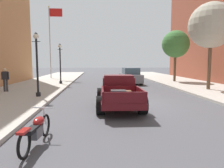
{
  "coord_description": "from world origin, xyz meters",
  "views": [
    {
      "loc": [
        -1.91,
        -10.56,
        2.22
      ],
      "look_at": [
        -1.06,
        0.68,
        1.0
      ],
      "focal_mm": 32.38,
      "sensor_mm": 36.0,
      "label": 1
    }
  ],
  "objects_px": {
    "car_background_grey": "(130,76)",
    "street_tree_nearest": "(211,26)",
    "motorcycle_parked": "(36,130)",
    "pedestrian_sidewalk_left": "(5,78)",
    "street_tree_second": "(176,44)",
    "street_lamp_far": "(60,60)",
    "hotrod_truck_maroon": "(118,92)",
    "flagpole": "(52,34)",
    "street_lamp_near": "(37,59)"
  },
  "relations": [
    {
      "from": "street_lamp_near",
      "to": "street_lamp_far",
      "type": "relative_size",
      "value": 1.0
    },
    {
      "from": "hotrod_truck_maroon",
      "to": "street_tree_nearest",
      "type": "distance_m",
      "value": 9.83
    },
    {
      "from": "pedestrian_sidewalk_left",
      "to": "street_lamp_far",
      "type": "relative_size",
      "value": 0.43
    },
    {
      "from": "street_lamp_near",
      "to": "street_tree_nearest",
      "type": "height_order",
      "value": "street_tree_nearest"
    },
    {
      "from": "car_background_grey",
      "to": "street_tree_nearest",
      "type": "height_order",
      "value": "street_tree_nearest"
    },
    {
      "from": "hotrod_truck_maroon",
      "to": "street_tree_second",
      "type": "xyz_separation_m",
      "value": [
        7.4,
        11.4,
        3.37
      ]
    },
    {
      "from": "street_tree_nearest",
      "to": "pedestrian_sidewalk_left",
      "type": "bearing_deg",
      "value": -179.85
    },
    {
      "from": "street_lamp_near",
      "to": "street_tree_second",
      "type": "height_order",
      "value": "street_tree_second"
    },
    {
      "from": "pedestrian_sidewalk_left",
      "to": "street_lamp_far",
      "type": "height_order",
      "value": "street_lamp_far"
    },
    {
      "from": "hotrod_truck_maroon",
      "to": "street_tree_second",
      "type": "relative_size",
      "value": 0.91
    },
    {
      "from": "flagpole",
      "to": "pedestrian_sidewalk_left",
      "type": "bearing_deg",
      "value": -93.34
    },
    {
      "from": "car_background_grey",
      "to": "pedestrian_sidewalk_left",
      "type": "xyz_separation_m",
      "value": [
        -9.94,
        -5.86,
        0.32
      ]
    },
    {
      "from": "hotrod_truck_maroon",
      "to": "street_tree_nearest",
      "type": "relative_size",
      "value": 0.77
    },
    {
      "from": "street_tree_second",
      "to": "street_tree_nearest",
      "type": "bearing_deg",
      "value": -89.28
    },
    {
      "from": "hotrod_truck_maroon",
      "to": "pedestrian_sidewalk_left",
      "type": "bearing_deg",
      "value": 147.62
    },
    {
      "from": "motorcycle_parked",
      "to": "car_background_grey",
      "type": "bearing_deg",
      "value": 71.56
    },
    {
      "from": "hotrod_truck_maroon",
      "to": "street_tree_second",
      "type": "height_order",
      "value": "street_tree_second"
    },
    {
      "from": "street_lamp_far",
      "to": "flagpole",
      "type": "relative_size",
      "value": 0.42
    },
    {
      "from": "flagpole",
      "to": "street_lamp_far",
      "type": "bearing_deg",
      "value": -72.39
    },
    {
      "from": "street_lamp_far",
      "to": "car_background_grey",
      "type": "bearing_deg",
      "value": 6.37
    },
    {
      "from": "street_lamp_near",
      "to": "street_tree_nearest",
      "type": "relative_size",
      "value": 0.59
    },
    {
      "from": "pedestrian_sidewalk_left",
      "to": "street_lamp_near",
      "type": "height_order",
      "value": "street_lamp_near"
    },
    {
      "from": "flagpole",
      "to": "street_tree_second",
      "type": "xyz_separation_m",
      "value": [
        14.22,
        -5.56,
        -1.64
      ]
    },
    {
      "from": "street_lamp_near",
      "to": "street_lamp_far",
      "type": "xyz_separation_m",
      "value": [
        0.07,
        7.39,
        0.0
      ]
    },
    {
      "from": "pedestrian_sidewalk_left",
      "to": "street_tree_second",
      "type": "height_order",
      "value": "street_tree_second"
    },
    {
      "from": "pedestrian_sidewalk_left",
      "to": "street_lamp_far",
      "type": "distance_m",
      "value": 6.03
    },
    {
      "from": "car_background_grey",
      "to": "flagpole",
      "type": "xyz_separation_m",
      "value": [
        -9.23,
        6.33,
        5.0
      ]
    },
    {
      "from": "street_tree_nearest",
      "to": "street_tree_second",
      "type": "relative_size",
      "value": 1.19
    },
    {
      "from": "motorcycle_parked",
      "to": "flagpole",
      "type": "bearing_deg",
      "value": 100.81
    },
    {
      "from": "motorcycle_parked",
      "to": "street_lamp_far",
      "type": "bearing_deg",
      "value": 97.36
    },
    {
      "from": "hotrod_truck_maroon",
      "to": "pedestrian_sidewalk_left",
      "type": "relative_size",
      "value": 3.01
    },
    {
      "from": "motorcycle_parked",
      "to": "street_lamp_far",
      "type": "height_order",
      "value": "street_lamp_far"
    },
    {
      "from": "car_background_grey",
      "to": "street_tree_second",
      "type": "xyz_separation_m",
      "value": [
        4.99,
        0.76,
        3.36
      ]
    },
    {
      "from": "motorcycle_parked",
      "to": "street_lamp_near",
      "type": "bearing_deg",
      "value": 105.25
    },
    {
      "from": "pedestrian_sidewalk_left",
      "to": "street_tree_second",
      "type": "distance_m",
      "value": 16.62
    },
    {
      "from": "hotrod_truck_maroon",
      "to": "street_tree_second",
      "type": "bearing_deg",
      "value": 57.02
    },
    {
      "from": "street_lamp_far",
      "to": "street_tree_nearest",
      "type": "relative_size",
      "value": 0.59
    },
    {
      "from": "street_lamp_far",
      "to": "flagpole",
      "type": "distance_m",
      "value": 8.19
    },
    {
      "from": "street_lamp_far",
      "to": "street_tree_nearest",
      "type": "bearing_deg",
      "value": -22.72
    },
    {
      "from": "pedestrian_sidewalk_left",
      "to": "street_lamp_far",
      "type": "xyz_separation_m",
      "value": [
        2.97,
        5.09,
        1.3
      ]
    },
    {
      "from": "hotrod_truck_maroon",
      "to": "car_background_grey",
      "type": "xyz_separation_m",
      "value": [
        2.41,
        10.64,
        0.01
      ]
    },
    {
      "from": "car_background_grey",
      "to": "street_lamp_near",
      "type": "xyz_separation_m",
      "value": [
        -7.05,
        -8.17,
        1.62
      ]
    },
    {
      "from": "motorcycle_parked",
      "to": "pedestrian_sidewalk_left",
      "type": "xyz_separation_m",
      "value": [
        -4.84,
        9.44,
        0.64
      ]
    },
    {
      "from": "motorcycle_parked",
      "to": "car_background_grey",
      "type": "xyz_separation_m",
      "value": [
        5.1,
        15.3,
        0.33
      ]
    },
    {
      "from": "pedestrian_sidewalk_left",
      "to": "car_background_grey",
      "type": "bearing_deg",
      "value": 30.53
    },
    {
      "from": "hotrod_truck_maroon",
      "to": "motorcycle_parked",
      "type": "xyz_separation_m",
      "value": [
        -2.69,
        -4.66,
        -0.31
      ]
    },
    {
      "from": "car_background_grey",
      "to": "street_tree_second",
      "type": "height_order",
      "value": "street_tree_second"
    },
    {
      "from": "street_lamp_near",
      "to": "street_lamp_far",
      "type": "bearing_deg",
      "value": 89.45
    },
    {
      "from": "street_tree_nearest",
      "to": "car_background_grey",
      "type": "bearing_deg",
      "value": 131.06
    },
    {
      "from": "street_tree_nearest",
      "to": "street_tree_second",
      "type": "bearing_deg",
      "value": 90.72
    }
  ]
}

